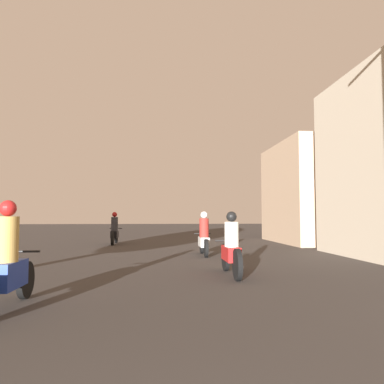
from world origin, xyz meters
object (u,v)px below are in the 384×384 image
at_px(motorcycle_blue, 8,266).
at_px(motorcycle_black, 115,231).
at_px(motorcycle_red, 231,250).
at_px(building_right_far, 321,193).
at_px(motorcycle_white, 204,238).

height_order(motorcycle_blue, motorcycle_black, motorcycle_blue).
bearing_deg(motorcycle_red, motorcycle_black, 101.92).
xyz_separation_m(motorcycle_red, building_right_far, (6.60, 9.95, 1.92)).
bearing_deg(building_right_far, motorcycle_blue, -129.39).
distance_m(motorcycle_blue, motorcycle_red, 4.77).
relative_size(motorcycle_blue, motorcycle_red, 0.98).
bearing_deg(motorcycle_black, motorcycle_white, -46.51).
relative_size(motorcycle_blue, motorcycle_black, 0.98).
bearing_deg(motorcycle_red, building_right_far, 46.88).
xyz_separation_m(motorcycle_red, motorcycle_black, (-3.80, 9.66, 0.02)).
distance_m(motorcycle_white, motorcycle_black, 6.47).
relative_size(motorcycle_red, motorcycle_white, 1.13).
height_order(motorcycle_white, motorcycle_black, motorcycle_black).
distance_m(motorcycle_red, building_right_far, 12.10).
distance_m(motorcycle_black, building_right_far, 10.58).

